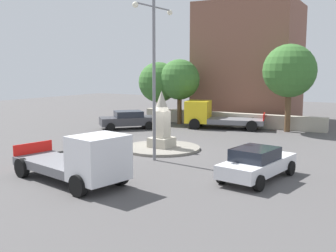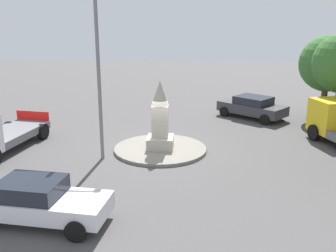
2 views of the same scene
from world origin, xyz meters
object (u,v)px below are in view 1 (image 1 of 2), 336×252
object	(u,v)px
car_dark_grey_approaching	(128,119)
corner_building	(249,62)
car_white_parked_right	(257,163)
streetlamp	(154,63)
tree_mid_cluster	(180,80)
tree_far_corner	(289,71)
tree_near_wall	(159,82)
truck_white_parked_left	(82,161)
monument	(162,123)
truck_yellow_waiting	(212,115)

from	to	relation	value
car_dark_grey_approaching	corner_building	bearing A→B (deg)	-27.15
car_white_parked_right	corner_building	size ratio (longest dim) A/B	0.43
streetlamp	corner_building	world-z (taller)	corner_building
tree_mid_cluster	streetlamp	bearing A→B (deg)	-155.09
tree_far_corner	tree_near_wall	bearing A→B (deg)	93.32
car_white_parked_right	tree_mid_cluster	xyz separation A→B (m)	(13.38, 11.61, 3.04)
truck_white_parked_left	car_dark_grey_approaching	bearing A→B (deg)	30.68
tree_near_wall	tree_mid_cluster	xyz separation A→B (m)	(0.12, -2.04, 0.25)
monument	tree_far_corner	distance (m)	11.83
monument	tree_near_wall	bearing A→B (deg)	33.98
tree_mid_cluster	car_dark_grey_approaching	bearing A→B (deg)	156.47
streetlamp	truck_white_parked_left	size ratio (longest dim) A/B	1.40
truck_yellow_waiting	tree_near_wall	world-z (taller)	tree_near_wall
truck_yellow_waiting	tree_mid_cluster	bearing A→B (deg)	78.15
streetlamp	car_dark_grey_approaching	bearing A→B (deg)	44.41
monument	tree_mid_cluster	size ratio (longest dim) A/B	0.60
corner_building	tree_mid_cluster	distance (m)	7.63
car_white_parked_right	truck_white_parked_left	world-z (taller)	truck_white_parked_left
corner_building	tree_near_wall	world-z (taller)	corner_building
car_dark_grey_approaching	truck_yellow_waiting	size ratio (longest dim) A/B	0.69
car_dark_grey_approaching	tree_near_wall	distance (m)	5.26
tree_far_corner	truck_white_parked_left	bearing A→B (deg)	170.31
monument	car_dark_grey_approaching	xyz separation A→B (m)	(5.45, 6.66, -0.82)
car_dark_grey_approaching	tree_far_corner	bearing A→B (deg)	-65.14
truck_white_parked_left	tree_far_corner	world-z (taller)	tree_far_corner
corner_building	tree_near_wall	distance (m)	8.94
streetlamp	tree_mid_cluster	xyz separation A→B (m)	(12.63, 5.86, -1.18)
tree_mid_cluster	corner_building	bearing A→B (deg)	-29.57
monument	tree_near_wall	xyz separation A→B (m)	(9.93, 6.70, 1.94)
tree_mid_cluster	tree_near_wall	bearing A→B (deg)	93.32
car_white_parked_right	tree_far_corner	xyz separation A→B (m)	(13.91, 2.55, 3.79)
monument	tree_far_corner	xyz separation A→B (m)	(10.58, -4.40, 2.94)
streetlamp	truck_yellow_waiting	bearing A→B (deg)	11.49
car_dark_grey_approaching	tree_far_corner	distance (m)	12.76
tree_mid_cluster	monument	bearing A→B (deg)	-155.16
truck_white_parked_left	tree_mid_cluster	world-z (taller)	tree_mid_cluster
car_dark_grey_approaching	car_white_parked_right	xyz separation A→B (m)	(-8.79, -13.61, -0.02)
streetlamp	corner_building	xyz separation A→B (m)	(19.13, 2.17, 0.32)
streetlamp	truck_yellow_waiting	distance (m)	12.77
truck_white_parked_left	tree_near_wall	size ratio (longest dim) A/B	1.12
monument	tree_mid_cluster	distance (m)	11.29
tree_mid_cluster	truck_yellow_waiting	bearing A→B (deg)	-101.85
car_white_parked_right	corner_building	bearing A→B (deg)	21.70
car_dark_grey_approaching	truck_white_parked_left	size ratio (longest dim) A/B	0.75
streetlamp	car_white_parked_right	world-z (taller)	streetlamp
car_white_parked_right	tree_mid_cluster	world-z (taller)	tree_mid_cluster
streetlamp	corner_building	size ratio (longest dim) A/B	0.79
car_white_parked_right	streetlamp	bearing A→B (deg)	82.49
streetlamp	corner_building	distance (m)	19.26
tree_far_corner	tree_mid_cluster	bearing A→B (deg)	93.32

